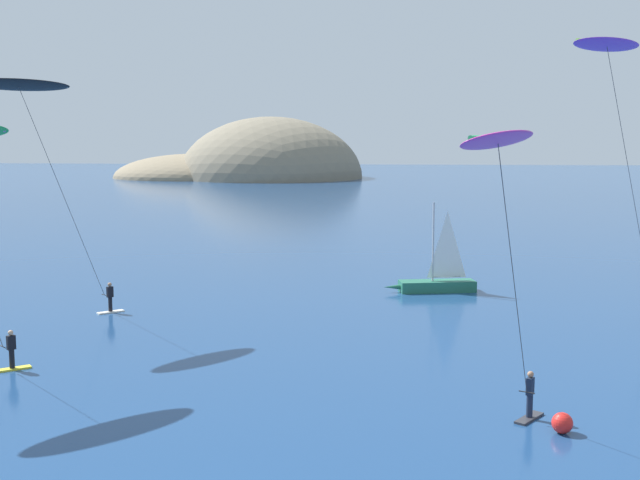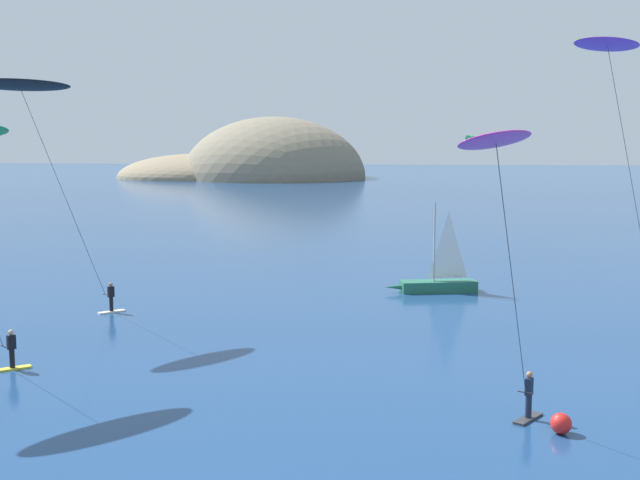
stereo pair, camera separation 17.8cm
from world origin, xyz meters
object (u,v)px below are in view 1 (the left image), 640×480
marker_buoy (562,423)px  kitesurfer_black (27,105)px  sailboat_near (432,282)px  kitesurfer_magenta (501,166)px  kitesurfer_purple (612,72)px

marker_buoy → kitesurfer_black: bearing=151.9°
sailboat_near → kitesurfer_magenta: bearing=-87.7°
sailboat_near → kitesurfer_magenta: size_ratio=0.60×
kitesurfer_magenta → kitesurfer_black: bearing=145.9°
kitesurfer_black → marker_buoy: (24.29, -12.98, -10.98)m
kitesurfer_magenta → kitesurfer_black: 26.54m
sailboat_near → kitesurfer_magenta: kitesurfer_magenta is taller
kitesurfer_purple → kitesurfer_magenta: bearing=-114.0°
kitesurfer_purple → kitesurfer_magenta: kitesurfer_purple is taller
sailboat_near → kitesurfer_magenta: (1.07, -26.42, 8.20)m
sailboat_near → kitesurfer_purple: size_ratio=0.42×
marker_buoy → kitesurfer_magenta: bearing=-142.7°
kitesurfer_black → marker_buoy: 29.65m
kitesurfer_purple → marker_buoy: 18.51m
sailboat_near → kitesurfer_black: 26.11m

